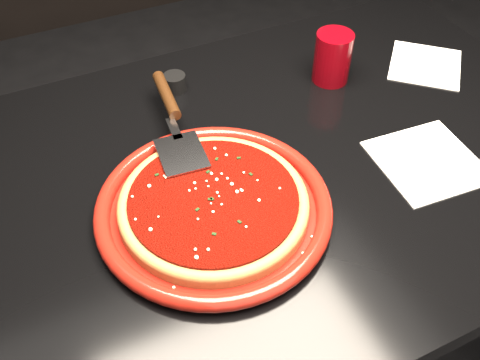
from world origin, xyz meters
The scene contains 13 objects.
floor centered at (0.00, 0.00, -0.01)m, with size 4.00×4.00×0.01m, color black.
table centered at (0.00, 0.00, 0.38)m, with size 1.20×0.80×0.75m, color black.
plate centered at (-0.14, -0.06, 0.76)m, with size 0.37×0.37×0.03m, color maroon.
pizza_crust centered at (-0.14, -0.06, 0.77)m, with size 0.30×0.30×0.01m, color brown.
pizza_crust_rim centered at (-0.14, -0.06, 0.78)m, with size 0.30×0.30×0.02m, color brown.
pizza_sauce centered at (-0.14, -0.06, 0.78)m, with size 0.26×0.26×0.01m, color #630A04.
parmesan_dusting centered at (-0.14, -0.06, 0.79)m, with size 0.26×0.26×0.01m, color #F0E9BA, non-canonical shape.
basil_flecks centered at (-0.14, -0.06, 0.79)m, with size 0.23×0.23×0.00m, color black, non-canonical shape.
pizza_server centered at (-0.14, 0.12, 0.80)m, with size 0.09×0.32×0.02m, color #B0B2B7, non-canonical shape.
cup centered at (0.22, 0.17, 0.80)m, with size 0.07×0.07×0.10m, color maroon.
napkin_a centered at (0.24, -0.12, 0.75)m, with size 0.17×0.17×0.00m, color white.
napkin_b centered at (0.43, 0.12, 0.75)m, with size 0.14×0.15×0.00m, color white.
ramekin centered at (-0.08, 0.27, 0.77)m, with size 0.04×0.04×0.03m, color black.
Camera 1 is at (-0.35, -0.58, 1.39)m, focal length 40.00 mm.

